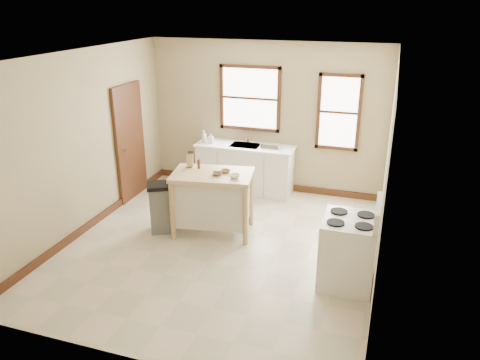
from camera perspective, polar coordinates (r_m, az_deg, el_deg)
name	(u,v)px	position (r m, az deg, el deg)	size (l,w,h in m)	color
floor	(220,246)	(7.14, -2.43, -8.02)	(5.00, 5.00, 0.00)	#C1B899
ceiling	(217,55)	(6.26, -2.83, 14.93)	(5.00, 5.00, 0.00)	white
wall_back	(265,118)	(8.86, 3.11, 7.61)	(4.50, 0.04, 2.80)	tan
wall_left	(82,144)	(7.62, -18.70, 4.23)	(0.04, 5.00, 2.80)	tan
wall_right	(386,176)	(6.18, 17.32, 0.51)	(0.04, 5.00, 2.80)	tan
window_main	(250,98)	(8.84, 1.22, 9.93)	(1.17, 0.06, 1.22)	#3D2310
window_side	(339,112)	(8.55, 11.95, 8.06)	(0.77, 0.06, 1.37)	#3D2310
door_left	(130,142)	(8.73, -13.27, 4.47)	(0.06, 0.90, 2.10)	#3D2310
baseboard_back	(264,184)	(9.24, 2.90, -0.54)	(4.50, 0.04, 0.12)	#3D2310
baseboard_left	(94,222)	(8.08, -17.42, -4.90)	(0.04, 5.00, 0.12)	#3D2310
sink_counter	(245,168)	(8.93, 0.63, 1.45)	(1.86, 0.62, 0.92)	silver
faucet	(248,137)	(8.92, 0.99, 5.27)	(0.03, 0.03, 0.22)	silver
soap_bottle_a	(204,136)	(8.94, -4.41, 5.31)	(0.09, 0.09, 0.24)	#B2B2B2
soap_bottle_b	(211,139)	(8.89, -3.56, 5.07)	(0.09, 0.09, 0.19)	#B2B2B2
dish_rack	(271,146)	(8.62, 3.81, 4.20)	(0.36, 0.27, 0.09)	silver
kitchen_island	(213,203)	(7.34, -3.32, -2.82)	(1.22, 0.78, 1.00)	#EBCC8A
knife_block	(190,161)	(7.42, -6.14, 2.34)	(0.10, 0.10, 0.20)	tan
pepper_grinder	(199,164)	(7.33, -5.05, 1.95)	(0.04, 0.04, 0.15)	#452312
bowl_a	(217,174)	(7.06, -2.86, 0.76)	(0.16, 0.16, 0.04)	brown
bowl_b	(226,171)	(7.17, -1.77, 1.08)	(0.15, 0.15, 0.04)	brown
bowl_c	(235,176)	(6.94, -0.67, 0.47)	(0.16, 0.16, 0.05)	silver
trash_bin	(162,208)	(7.49, -9.49, -3.33)	(0.42, 0.35, 0.81)	slate
gas_stove	(349,242)	(6.16, 13.13, -7.40)	(0.74, 0.75, 1.19)	white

